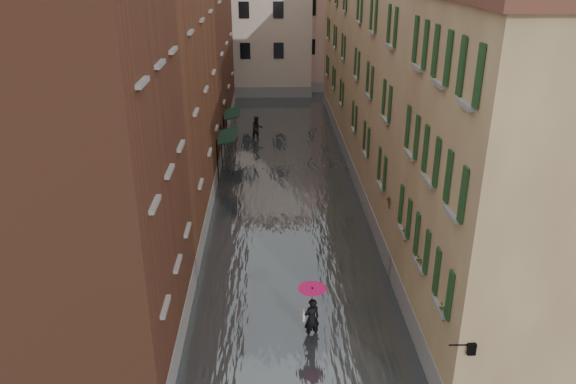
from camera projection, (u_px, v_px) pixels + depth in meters
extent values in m
plane|color=#58585B|center=(296.00, 312.00, 21.41)|extent=(120.00, 120.00, 0.00)
cube|color=#474D4F|center=(286.00, 182.00, 33.31)|extent=(10.00, 60.00, 0.20)
cube|color=brown|center=(67.00, 175.00, 16.79)|extent=(6.00, 8.00, 13.00)
cube|color=brown|center=(143.00, 96.00, 27.00)|extent=(6.00, 14.00, 12.50)
cube|color=brown|center=(184.00, 37.00, 40.48)|extent=(6.00, 16.00, 14.00)
cube|color=#8B6747|center=(523.00, 192.00, 17.53)|extent=(6.00, 8.00, 11.50)
cube|color=tan|center=(431.00, 89.00, 27.34)|extent=(6.00, 14.00, 13.00)
cube|color=#8B6747|center=(376.00, 54.00, 41.41)|extent=(6.00, 16.00, 11.50)
cube|color=beige|center=(246.00, 22.00, 53.66)|extent=(12.00, 9.00, 13.00)
cube|color=tan|center=(337.00, 24.00, 55.98)|extent=(10.00, 9.00, 12.00)
cube|color=black|center=(227.00, 136.00, 33.46)|extent=(1.09, 2.94, 0.31)
cylinder|color=black|center=(218.00, 163.00, 32.55)|extent=(0.06, 0.06, 2.80)
cylinder|color=black|center=(221.00, 146.00, 35.25)|extent=(0.06, 0.06, 2.80)
cube|color=black|center=(232.00, 113.00, 38.19)|extent=(1.09, 2.74, 0.31)
cylinder|color=black|center=(224.00, 135.00, 37.37)|extent=(0.06, 0.06, 2.80)
cylinder|color=black|center=(227.00, 124.00, 39.88)|extent=(0.06, 0.06, 2.80)
cylinder|color=black|center=(460.00, 345.00, 14.80)|extent=(0.60, 0.05, 0.05)
cube|color=black|center=(471.00, 348.00, 14.85)|extent=(0.22, 0.22, 0.35)
cube|color=beige|center=(471.00, 348.00, 14.85)|extent=(0.14, 0.14, 0.24)
cube|color=brown|center=(448.00, 313.00, 16.04)|extent=(0.22, 0.85, 0.18)
imported|color=#265926|center=(449.00, 300.00, 15.87)|extent=(0.59, 0.51, 0.66)
cube|color=brown|center=(424.00, 264.00, 18.52)|extent=(0.22, 0.85, 0.18)
imported|color=#265926|center=(425.00, 253.00, 18.36)|extent=(0.59, 0.51, 0.66)
cube|color=brown|center=(409.00, 235.00, 20.47)|extent=(0.22, 0.85, 0.18)
imported|color=#265926|center=(410.00, 224.00, 20.31)|extent=(0.59, 0.51, 0.66)
cube|color=brown|center=(393.00, 203.00, 23.07)|extent=(0.22, 0.85, 0.18)
imported|color=#265926|center=(393.00, 194.00, 22.90)|extent=(0.59, 0.51, 0.66)
imported|color=black|center=(312.00, 319.00, 19.66)|extent=(0.69, 0.57, 1.63)
cube|color=beige|center=(304.00, 315.00, 19.65)|extent=(0.08, 0.30, 0.38)
cylinder|color=black|center=(312.00, 306.00, 19.45)|extent=(0.02, 0.02, 1.00)
cone|color=#C60D53|center=(312.00, 292.00, 19.23)|extent=(1.01, 1.01, 0.28)
imported|color=black|center=(257.00, 129.00, 40.49)|extent=(1.07, 0.95, 1.82)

